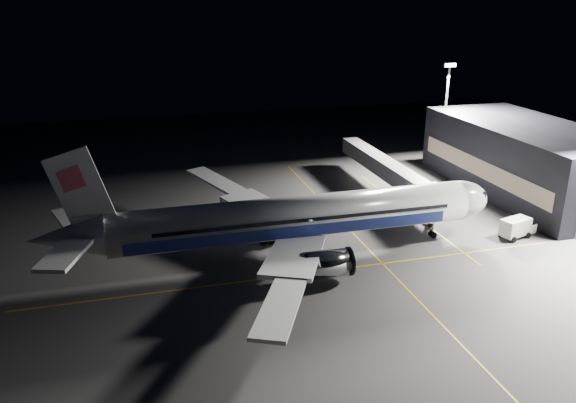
{
  "coord_description": "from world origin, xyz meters",
  "views": [
    {
      "loc": [
        -19.25,
        -66.01,
        32.52
      ],
      "look_at": [
        0.05,
        4.13,
        6.0
      ],
      "focal_mm": 35.0,
      "sensor_mm": 36.0,
      "label": 1
    }
  ],
  "objects_px": {
    "airliner": "(288,219)",
    "safety_cone_a": "(235,246)",
    "baggage_tug": "(228,202)",
    "safety_cone_c": "(272,241)",
    "jet_bridge": "(390,171)",
    "floodlight_mast_north": "(446,106)",
    "safety_cone_b": "(301,238)",
    "service_truck": "(518,227)"
  },
  "relations": [
    {
      "from": "service_truck",
      "to": "safety_cone_b",
      "type": "xyz_separation_m",
      "value": [
        -30.37,
        7.14,
        -1.25
      ]
    },
    {
      "from": "floodlight_mast_north",
      "to": "safety_cone_a",
      "type": "bearing_deg",
      "value": -149.55
    },
    {
      "from": "baggage_tug",
      "to": "safety_cone_b",
      "type": "relative_size",
      "value": 4.26
    },
    {
      "from": "jet_bridge",
      "to": "safety_cone_a",
      "type": "relative_size",
      "value": 57.25
    },
    {
      "from": "airliner",
      "to": "floodlight_mast_north",
      "type": "xyz_separation_m",
      "value": [
        41.08,
        31.99,
        7.21
      ]
    },
    {
      "from": "safety_cone_a",
      "to": "safety_cone_c",
      "type": "bearing_deg",
      "value": 0.0
    },
    {
      "from": "floodlight_mast_north",
      "to": "safety_cone_c",
      "type": "xyz_separation_m",
      "value": [
        -42.33,
        -27.99,
        -12.08
      ]
    },
    {
      "from": "floodlight_mast_north",
      "to": "baggage_tug",
      "type": "bearing_deg",
      "value": -165.79
    },
    {
      "from": "airliner",
      "to": "safety_cone_a",
      "type": "height_order",
      "value": "airliner"
    },
    {
      "from": "safety_cone_a",
      "to": "jet_bridge",
      "type": "bearing_deg",
      "value": 25.39
    },
    {
      "from": "airliner",
      "to": "jet_bridge",
      "type": "bearing_deg",
      "value": 38.04
    },
    {
      "from": "safety_cone_a",
      "to": "safety_cone_b",
      "type": "xyz_separation_m",
      "value": [
        9.5,
        0.0,
        0.0
      ]
    },
    {
      "from": "safety_cone_c",
      "to": "baggage_tug",
      "type": "bearing_deg",
      "value": 101.72
    },
    {
      "from": "jet_bridge",
      "to": "safety_cone_a",
      "type": "xyz_separation_m",
      "value": [
        -29.61,
        -14.06,
        -4.28
      ]
    },
    {
      "from": "safety_cone_b",
      "to": "service_truck",
      "type": "bearing_deg",
      "value": -13.23
    },
    {
      "from": "floodlight_mast_north",
      "to": "safety_cone_a",
      "type": "height_order",
      "value": "floodlight_mast_north"
    },
    {
      "from": "safety_cone_a",
      "to": "safety_cone_c",
      "type": "distance_m",
      "value": 5.28
    },
    {
      "from": "baggage_tug",
      "to": "safety_cone_c",
      "type": "xyz_separation_m",
      "value": [
        3.4,
        -16.41,
        -0.53
      ]
    },
    {
      "from": "airliner",
      "to": "safety_cone_a",
      "type": "distance_m",
      "value": 9.08
    },
    {
      "from": "safety_cone_a",
      "to": "service_truck",
      "type": "bearing_deg",
      "value": -10.15
    },
    {
      "from": "airliner",
      "to": "safety_cone_c",
      "type": "height_order",
      "value": "airliner"
    },
    {
      "from": "jet_bridge",
      "to": "safety_cone_b",
      "type": "bearing_deg",
      "value": -145.05
    },
    {
      "from": "jet_bridge",
      "to": "floodlight_mast_north",
      "type": "relative_size",
      "value": 1.66
    },
    {
      "from": "airliner",
      "to": "baggage_tug",
      "type": "relative_size",
      "value": 23.98
    },
    {
      "from": "floodlight_mast_north",
      "to": "baggage_tug",
      "type": "xyz_separation_m",
      "value": [
        -45.73,
        -11.58,
        -11.54
      ]
    },
    {
      "from": "floodlight_mast_north",
      "to": "safety_cone_a",
      "type": "xyz_separation_m",
      "value": [
        -47.61,
        -27.99,
        -12.07
      ]
    },
    {
      "from": "jet_bridge",
      "to": "service_truck",
      "type": "bearing_deg",
      "value": -64.18
    },
    {
      "from": "safety_cone_b",
      "to": "safety_cone_a",
      "type": "bearing_deg",
      "value": 180.0
    },
    {
      "from": "jet_bridge",
      "to": "airliner",
      "type": "bearing_deg",
      "value": -141.96
    },
    {
      "from": "baggage_tug",
      "to": "safety_cone_c",
      "type": "bearing_deg",
      "value": -75.26
    },
    {
      "from": "airliner",
      "to": "jet_bridge",
      "type": "height_order",
      "value": "airliner"
    },
    {
      "from": "safety_cone_a",
      "to": "safety_cone_b",
      "type": "height_order",
      "value": "safety_cone_b"
    },
    {
      "from": "floodlight_mast_north",
      "to": "safety_cone_c",
      "type": "height_order",
      "value": "floodlight_mast_north"
    },
    {
      "from": "safety_cone_a",
      "to": "baggage_tug",
      "type": "bearing_deg",
      "value": 83.47
    },
    {
      "from": "jet_bridge",
      "to": "baggage_tug",
      "type": "xyz_separation_m",
      "value": [
        -27.73,
        2.35,
        -3.75
      ]
    },
    {
      "from": "airliner",
      "to": "service_truck",
      "type": "height_order",
      "value": "airliner"
    },
    {
      "from": "jet_bridge",
      "to": "safety_cone_c",
      "type": "height_order",
      "value": "jet_bridge"
    },
    {
      "from": "baggage_tug",
      "to": "safety_cone_a",
      "type": "bearing_deg",
      "value": -93.51
    },
    {
      "from": "airliner",
      "to": "safety_cone_a",
      "type": "relative_size",
      "value": 102.32
    },
    {
      "from": "service_truck",
      "to": "baggage_tug",
      "type": "height_order",
      "value": "service_truck"
    },
    {
      "from": "service_truck",
      "to": "airliner",
      "type": "bearing_deg",
      "value": 159.0
    },
    {
      "from": "baggage_tug",
      "to": "safety_cone_c",
      "type": "distance_m",
      "value": 16.76
    }
  ]
}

